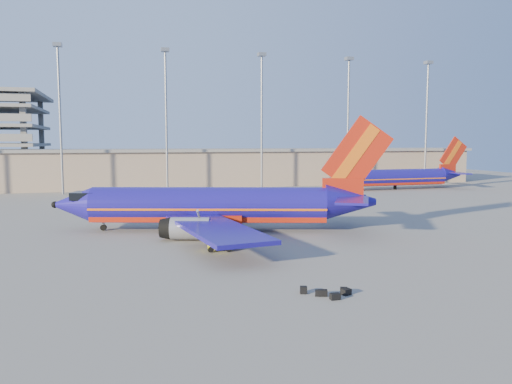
# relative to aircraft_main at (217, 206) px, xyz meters

# --- Properties ---
(ground) EXTENTS (220.00, 220.00, 0.00)m
(ground) POSITION_rel_aircraft_main_xyz_m (3.83, 0.95, -2.80)
(ground) COLOR slate
(ground) RESTS_ON ground
(terminal_building) EXTENTS (122.00, 16.00, 8.50)m
(terminal_building) POSITION_rel_aircraft_main_xyz_m (13.83, 58.95, 1.52)
(terminal_building) COLOR gray
(terminal_building) RESTS_ON ground
(light_mast_row) EXTENTS (101.60, 1.60, 28.65)m
(light_mast_row) POSITION_rel_aircraft_main_xyz_m (8.83, 46.95, 14.75)
(light_mast_row) COLOR gray
(light_mast_row) RESTS_ON ground
(aircraft_main) EXTENTS (37.75, 35.79, 13.10)m
(aircraft_main) POSITION_rel_aircraft_main_xyz_m (0.00, 0.00, 0.00)
(aircraft_main) COLOR navy
(aircraft_main) RESTS_ON ground
(aircraft_second) EXTENTS (33.44, 13.02, 11.32)m
(aircraft_second) POSITION_rel_aircraft_main_xyz_m (46.86, 38.56, -0.20)
(aircraft_second) COLOR navy
(aircraft_second) RESTS_ON ground
(baggage_tug) EXTENTS (2.37, 1.63, 1.58)m
(baggage_tug) POSITION_rel_aircraft_main_xyz_m (-1.80, -10.46, -1.97)
(baggage_tug) COLOR yellow
(baggage_tug) RESTS_ON ground
(luggage_pile) EXTENTS (3.28, 2.23, 0.48)m
(luggage_pile) POSITION_rel_aircraft_main_xyz_m (2.52, -25.79, -2.58)
(luggage_pile) COLOR black
(luggage_pile) RESTS_ON ground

